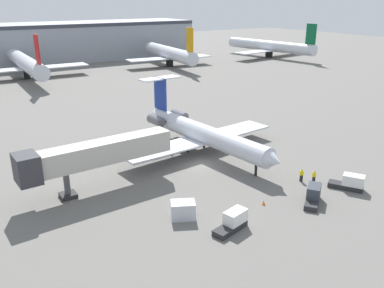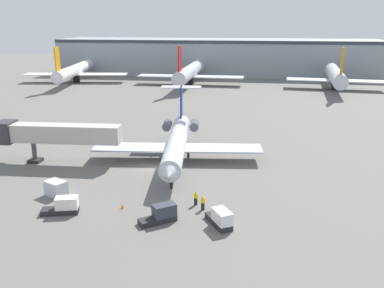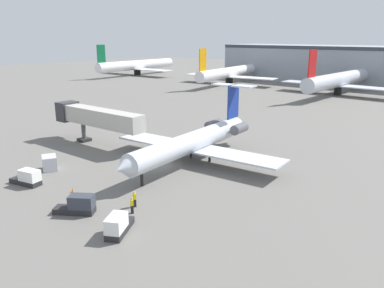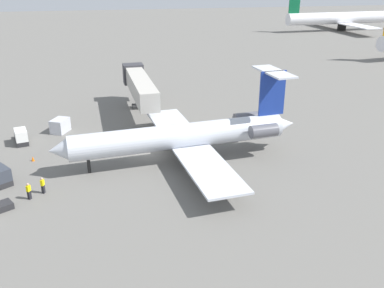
{
  "view_description": "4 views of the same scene",
  "coord_description": "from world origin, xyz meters",
  "px_view_note": "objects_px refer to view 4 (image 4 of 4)",
  "views": [
    {
      "loc": [
        -29.01,
        -42.9,
        21.74
      ],
      "look_at": [
        -0.1,
        2.2,
        2.39
      ],
      "focal_mm": 37.93,
      "sensor_mm": 36.0,
      "label": 1
    },
    {
      "loc": [
        13.34,
        -54.67,
        20.56
      ],
      "look_at": [
        5.16,
        2.51,
        3.16
      ],
      "focal_mm": 38.64,
      "sensor_mm": 36.0,
      "label": 2
    },
    {
      "loc": [
        36.02,
        -35.08,
        17.0
      ],
      "look_at": [
        2.87,
        3.14,
        2.79
      ],
      "focal_mm": 36.25,
      "sensor_mm": 36.0,
      "label": 3
    },
    {
      "loc": [
        46.38,
        -4.37,
        20.34
      ],
      "look_at": [
        3.96,
        4.4,
        2.45
      ],
      "focal_mm": 39.54,
      "sensor_mm": 36.0,
      "label": 4
    }
  ],
  "objects_px": {
    "cargo_container_uld": "(60,126)",
    "parked_airliner_west_end": "(342,18)",
    "ground_crew_marshaller": "(43,185)",
    "jet_bridge": "(139,85)",
    "traffic_cone_near": "(33,159)",
    "regional_jet": "(187,135)",
    "baggage_tug_trailing": "(21,137)",
    "ground_crew_loader": "(29,191)"
  },
  "relations": [
    {
      "from": "parked_airliner_west_end",
      "to": "jet_bridge",
      "type": "bearing_deg",
      "value": -44.68
    },
    {
      "from": "jet_bridge",
      "to": "traffic_cone_near",
      "type": "xyz_separation_m",
      "value": [
        14.91,
        -13.72,
        -4.24
      ]
    },
    {
      "from": "jet_bridge",
      "to": "regional_jet",
      "type": "bearing_deg",
      "value": 11.59
    },
    {
      "from": "cargo_container_uld",
      "to": "regional_jet",
      "type": "bearing_deg",
      "value": 50.67
    },
    {
      "from": "regional_jet",
      "to": "ground_crew_marshaller",
      "type": "xyz_separation_m",
      "value": [
        4.88,
        -15.37,
        -2.22
      ]
    },
    {
      "from": "jet_bridge",
      "to": "ground_crew_loader",
      "type": "distance_m",
      "value": 27.45
    },
    {
      "from": "ground_crew_marshaller",
      "to": "baggage_tug_trailing",
      "type": "distance_m",
      "value": 14.76
    },
    {
      "from": "traffic_cone_near",
      "to": "jet_bridge",
      "type": "bearing_deg",
      "value": 137.38
    },
    {
      "from": "ground_crew_loader",
      "to": "traffic_cone_near",
      "type": "height_order",
      "value": "ground_crew_loader"
    },
    {
      "from": "ground_crew_loader",
      "to": "cargo_container_uld",
      "type": "distance_m",
      "value": 18.23
    },
    {
      "from": "regional_jet",
      "to": "jet_bridge",
      "type": "height_order",
      "value": "regional_jet"
    },
    {
      "from": "ground_crew_marshaller",
      "to": "cargo_container_uld",
      "type": "xyz_separation_m",
      "value": [
        -17.22,
        0.31,
        0.06
      ]
    },
    {
      "from": "regional_jet",
      "to": "cargo_container_uld",
      "type": "relative_size",
      "value": 9.46
    },
    {
      "from": "baggage_tug_trailing",
      "to": "cargo_container_uld",
      "type": "relative_size",
      "value": 1.39
    },
    {
      "from": "jet_bridge",
      "to": "ground_crew_marshaller",
      "type": "xyz_separation_m",
      "value": [
        23.04,
        -11.64,
        -3.66
      ]
    },
    {
      "from": "ground_crew_marshaller",
      "to": "jet_bridge",
      "type": "bearing_deg",
      "value": 153.2
    },
    {
      "from": "cargo_container_uld",
      "to": "parked_airliner_west_end",
      "type": "distance_m",
      "value": 125.42
    },
    {
      "from": "regional_jet",
      "to": "ground_crew_loader",
      "type": "xyz_separation_m",
      "value": [
        5.84,
        -16.53,
        -2.22
      ]
    },
    {
      "from": "ground_crew_marshaller",
      "to": "parked_airliner_west_end",
      "type": "relative_size",
      "value": 0.04
    },
    {
      "from": "regional_jet",
      "to": "jet_bridge",
      "type": "relative_size",
      "value": 1.54
    },
    {
      "from": "jet_bridge",
      "to": "parked_airliner_west_end",
      "type": "bearing_deg",
      "value": 135.32
    },
    {
      "from": "ground_crew_loader",
      "to": "baggage_tug_trailing",
      "type": "bearing_deg",
      "value": -168.64
    },
    {
      "from": "jet_bridge",
      "to": "traffic_cone_near",
      "type": "relative_size",
      "value": 33.83
    },
    {
      "from": "jet_bridge",
      "to": "ground_crew_marshaller",
      "type": "bearing_deg",
      "value": -26.8
    },
    {
      "from": "ground_crew_loader",
      "to": "traffic_cone_near",
      "type": "relative_size",
      "value": 3.07
    },
    {
      "from": "jet_bridge",
      "to": "parked_airliner_west_end",
      "type": "distance_m",
      "value": 113.21
    },
    {
      "from": "ground_crew_marshaller",
      "to": "cargo_container_uld",
      "type": "height_order",
      "value": "cargo_container_uld"
    },
    {
      "from": "cargo_container_uld",
      "to": "parked_airliner_west_end",
      "type": "bearing_deg",
      "value": 133.51
    },
    {
      "from": "parked_airliner_west_end",
      "to": "ground_crew_loader",
      "type": "bearing_deg",
      "value": -41.48
    },
    {
      "from": "ground_crew_loader",
      "to": "baggage_tug_trailing",
      "type": "distance_m",
      "value": 15.4
    },
    {
      "from": "parked_airliner_west_end",
      "to": "baggage_tug_trailing",
      "type": "bearing_deg",
      "value": -46.87
    },
    {
      "from": "jet_bridge",
      "to": "ground_crew_loader",
      "type": "height_order",
      "value": "jet_bridge"
    },
    {
      "from": "regional_jet",
      "to": "jet_bridge",
      "type": "distance_m",
      "value": 18.6
    },
    {
      "from": "jet_bridge",
      "to": "ground_crew_loader",
      "type": "bearing_deg",
      "value": -28.08
    },
    {
      "from": "ground_crew_marshaller",
      "to": "baggage_tug_trailing",
      "type": "height_order",
      "value": "baggage_tug_trailing"
    },
    {
      "from": "baggage_tug_trailing",
      "to": "parked_airliner_west_end",
      "type": "height_order",
      "value": "parked_airliner_west_end"
    },
    {
      "from": "ground_crew_marshaller",
      "to": "traffic_cone_near",
      "type": "relative_size",
      "value": 3.07
    },
    {
      "from": "ground_crew_loader",
      "to": "traffic_cone_near",
      "type": "distance_m",
      "value": 9.16
    },
    {
      "from": "cargo_container_uld",
      "to": "parked_airliner_west_end",
      "type": "xyz_separation_m",
      "value": [
        -86.33,
        90.93,
        3.41
      ]
    },
    {
      "from": "traffic_cone_near",
      "to": "regional_jet",
      "type": "bearing_deg",
      "value": 79.43
    },
    {
      "from": "ground_crew_marshaller",
      "to": "ground_crew_loader",
      "type": "bearing_deg",
      "value": -50.6
    },
    {
      "from": "regional_jet",
      "to": "parked_airliner_west_end",
      "type": "distance_m",
      "value": 124.47
    }
  ]
}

